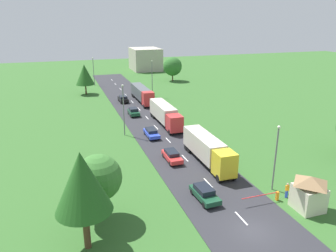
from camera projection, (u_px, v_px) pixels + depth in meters
The scene contains 23 objects.
ground_plane at pixel (253, 231), 31.00m from camera, with size 280.00×280.00×0.00m, color #336028.
road at pixel (170, 142), 53.04m from camera, with size 10.00×140.00×0.06m, color #2B2B30.
lane_marking_centre at pixel (177, 149), 50.05m from camera, with size 0.16×124.21×0.01m.
truck_lead at pixel (208, 149), 44.77m from camera, with size 2.52×12.28×3.64m.
truck_second at pixel (165, 114), 61.29m from camera, with size 2.53×13.11×3.65m.
truck_third at pixel (142, 93), 78.10m from camera, with size 2.53×13.74×3.53m.
car_lead at pixel (205, 193), 36.12m from camera, with size 2.08×4.47×1.47m.
car_second at pixel (172, 156), 45.95m from camera, with size 1.81×4.50×1.41m.
car_third at pixel (151, 133), 55.19m from camera, with size 1.85×4.57×1.37m.
car_fourth at pixel (134, 112), 67.26m from camera, with size 1.95×3.97×1.55m.
car_fifth at pixel (123, 99), 77.89m from camera, with size 1.95×4.29×1.56m.
guard_booth at pixel (309, 193), 33.98m from camera, with size 3.11×3.21×3.83m.
barrier_gate at pixel (271, 196), 35.80m from camera, with size 4.64×0.28×1.05m.
person_lead at pixel (287, 190), 36.48m from camera, with size 0.38×0.24×1.82m.
lamppost_lead at pixel (276, 155), 37.13m from camera, with size 0.36×0.36×7.96m.
lamppost_second at pixel (124, 108), 54.80m from camera, with size 0.36×0.36×8.86m.
lamppost_third at pixel (152, 77), 82.62m from camera, with size 0.36×0.36×9.21m.
lamppost_fourth at pixel (94, 70), 96.29m from camera, with size 0.36×0.36×8.31m.
tree_birch at pixel (173, 66), 103.32m from camera, with size 5.92×5.92×7.58m.
tree_maple at pixel (82, 182), 26.82m from camera, with size 4.87×4.87×9.13m.
tree_pine at pixel (85, 75), 84.78m from camera, with size 4.78×4.78×7.86m.
tree_elm at pixel (98, 178), 31.69m from camera, with size 4.64×4.64×6.83m.
distant_building at pixel (145, 59), 125.54m from camera, with size 10.43×12.84×8.24m, color #B2A899.
Camera 1 is at (-15.97, -22.34, 19.30)m, focal length 34.84 mm.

